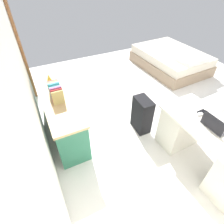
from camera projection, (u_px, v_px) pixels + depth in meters
The scene contains 12 objects.
ground_plane at pixel (157, 105), 3.85m from camera, with size 5.88×5.88×0.00m, color silver.
wall_back at pixel (21, 78), 2.26m from camera, with size 4.88×0.10×2.52m, color white.
door_wooden at pixel (20, 45), 3.73m from camera, with size 0.88×0.05×2.04m, color brown.
desk at pixel (206, 147), 2.54m from camera, with size 1.46×0.70×0.75m.
credenza at pixel (60, 112), 3.13m from camera, with size 1.80×0.48×0.73m.
bed at pixel (170, 60), 4.97m from camera, with size 1.96×1.48×0.58m.
suitcase_black at pixel (142, 115), 3.14m from camera, with size 0.36×0.22×0.65m, color black.
laptop at pixel (215, 125), 2.29m from camera, with size 0.32×0.23×0.21m.
computer_mouse at pixel (200, 114), 2.50m from camera, with size 0.06×0.10×0.03m, color white.
cell_phone_by_mouse at pixel (202, 112), 2.55m from camera, with size 0.07×0.14×0.01m, color black.
book_row at pixel (56, 92), 2.76m from camera, with size 0.36×0.17×0.24m.
figurine_small at pixel (49, 77), 3.19m from camera, with size 0.08×0.08×0.11m, color gold.
Camera 1 is at (-2.29, 2.17, 2.42)m, focal length 29.16 mm.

